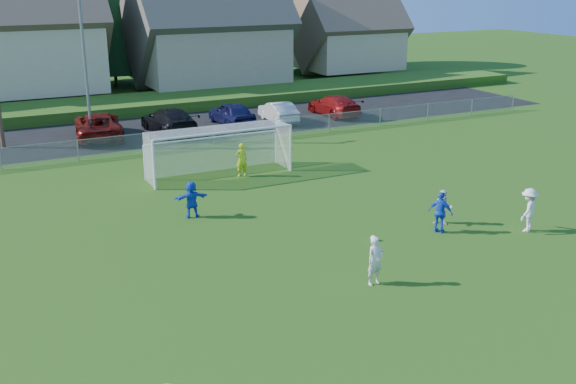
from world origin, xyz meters
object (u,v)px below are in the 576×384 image
player_blue_a (440,212)px  player_blue_b (191,199)px  car_d (169,121)px  car_e (232,114)px  player_white_c (528,210)px  car_c (98,125)px  player_white_a (375,261)px  goalkeeper (242,160)px  soccer_goal (218,144)px  car_f (278,112)px  car_g (334,105)px  player_white_b (443,207)px  soccer_ball (373,238)px

player_blue_a → player_blue_b: bearing=21.3°
car_d → car_e: bearing=-177.9°
player_white_c → car_d: bearing=-96.9°
car_c → player_white_a: bearing=106.7°
goalkeeper → car_d: bearing=-86.4°
goalkeeper → soccer_goal: (-0.97, 0.79, 0.76)m
player_white_c → car_f: 23.25m
car_e → soccer_goal: size_ratio=0.63×
car_d → player_blue_a: bearing=97.8°
car_e → player_white_a: bearing=76.6°
car_f → car_g: size_ratio=0.85×
player_white_a → player_white_c: 8.34m
goalkeeper → car_e: goalkeeper is taller
car_d → car_e: 4.58m
player_blue_b → player_white_a: bearing=116.1°
car_e → soccer_goal: bearing=62.5°
player_white_a → player_white_b: (5.65, 3.46, -0.11)m
soccer_ball → car_d: size_ratio=0.04×
player_blue_b → car_f: bearing=-121.2°
car_e → car_g: size_ratio=0.92×
player_blue_a → soccer_goal: soccer_goal is taller
player_white_a → car_f: player_white_a is taller
soccer_ball → goalkeeper: 10.48m
soccer_goal → player_blue_b: bearing=-121.1°
player_white_b → car_e: (-0.66, 21.62, 0.06)m
player_blue_a → car_f: player_blue_a is taller
soccer_ball → car_f: size_ratio=0.05×
player_blue_a → soccer_goal: (-5.04, 11.61, 0.78)m
goalkeeper → car_g: goalkeeper is taller
player_blue_a → car_e: (0.02, 22.28, -0.05)m
player_white_c → car_c: bearing=-88.5°
car_e → car_f: size_ratio=1.09×
player_white_c → goalkeeper: (-7.33, 12.27, -0.03)m
soccer_ball → car_e: 22.06m
car_e → car_d: bearing=3.9°
player_white_b → player_blue_a: (-0.68, -0.66, 0.10)m
soccer_ball → player_white_c: (6.14, -1.88, 0.79)m
player_white_a → car_f: bearing=65.0°
player_blue_b → player_blue_a: bearing=149.0°
player_white_b → soccer_goal: (-5.72, 10.95, 0.88)m
soccer_ball → soccer_goal: (-2.16, 11.18, 1.52)m
player_white_a → car_d: bearing=82.6°
soccer_ball → goalkeeper: goalkeeper is taller
car_f → player_white_a: bearing=75.4°
soccer_ball → player_blue_a: 3.01m
player_blue_b → car_f: size_ratio=0.37×
player_white_a → player_white_b: 6.63m
soccer_ball → car_g: size_ratio=0.04×
player_white_a → goalkeeper: bearing=79.9°
car_e → player_white_c: bearing=95.7°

